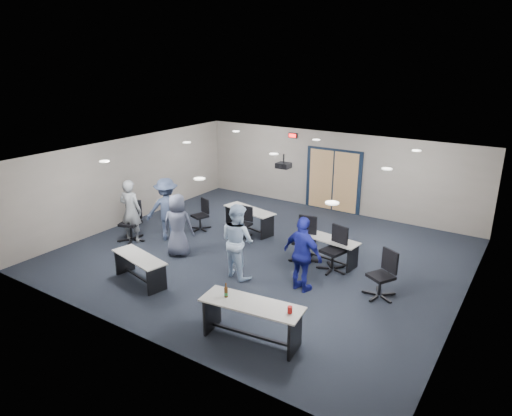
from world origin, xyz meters
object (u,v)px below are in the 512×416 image
Objects in this scene: chair_back_c at (304,240)px; chair_back_d at (333,249)px; person_navy at (303,254)px; person_back at (167,209)px; table_front_right at (252,315)px; table_back_right at (328,246)px; chair_loose_right at (381,275)px; person_gray at (131,211)px; chair_back_a at (200,215)px; person_plaid at (178,225)px; person_lightblue at (238,241)px; chair_loose_left at (130,222)px; table_front_left at (140,265)px; table_back_left at (249,216)px; chair_back_b at (243,223)px.

chair_back_c reaches higher than chair_back_d.
person_navy is 0.97× the size of person_back.
table_front_right is 3.56m from chair_back_d.
chair_back_d is at bearing -42.93° from table_back_right.
person_gray is (-7.05, -0.75, 0.37)m from chair_loose_right.
person_gray reaches higher than chair_back_a.
person_plaid is 0.93× the size of person_lightblue.
table_back_right is 5.64m from chair_loose_left.
chair_back_c is 0.99× the size of chair_loose_left.
chair_back_d is 1.56m from chair_loose_right.
table_front_left is 3.83m from person_navy.
person_gray is at bearing -170.83° from chair_back_c.
table_back_left is 3.00m from person_lightblue.
chair_back_b reaches higher than table_back_right.
chair_back_d reaches higher than chair_loose_right.
table_front_left is at bearing -54.80° from chair_loose_left.
table_back_left is 1.52m from chair_back_a.
chair_loose_right is (1.74, -1.02, 0.09)m from table_back_right.
chair_loose_left is 7.12m from chair_loose_right.
chair_back_b reaches higher than table_back_left.
person_lightblue is at bearing -15.87° from chair_back_a.
chair_back_a reaches higher than table_front_left.
chair_back_d is at bearing -174.93° from chair_loose_right.
person_plaid is at bearing 142.95° from table_front_right.
chair_back_d reaches higher than table_front_left.
person_navy is (5.45, 0.08, -0.03)m from person_gray.
person_plaid reaches higher than table_back_right.
chair_loose_left reaches higher than chair_back_d.
table_front_right is at bearing -78.48° from table_back_right.
table_back_right is 1.78× the size of chair_back_a.
person_navy is at bearing 159.16° from person_plaid.
chair_back_b is 0.52× the size of person_lightblue.
chair_loose_right is 1.76m from person_navy.
table_back_right is 0.93× the size of person_lightblue.
chair_back_b is 3.42m from person_navy.
person_back reaches higher than table_back_right.
table_front_left is 1.00× the size of person_plaid.
chair_loose_left is 0.64× the size of person_back.
table_back_right is 1.75m from person_navy.
table_back_left is 3.49m from chair_loose_left.
table_front_right is 1.10× the size of person_back.
table_front_left is 0.96× the size of person_navy.
person_navy reaches higher than chair_back_a.
chair_loose_right is at bearing 137.53° from person_back.
table_front_left is 4.68m from chair_back_d.
person_lightblue is at bearing 54.14° from table_front_left.
chair_back_c is 1.03× the size of chair_back_d.
person_lightblue is 1.00× the size of person_back.
table_back_right is 4.27m from chair_back_a.
person_plaid is at bearing 11.41° from person_lightblue.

